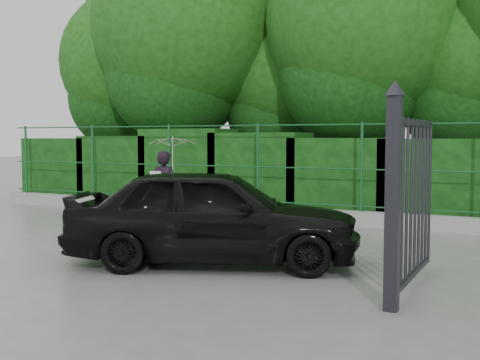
% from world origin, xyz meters
% --- Properties ---
extents(ground, '(80.00, 80.00, 0.00)m').
position_xyz_m(ground, '(0.00, 0.00, 0.00)').
color(ground, gray).
extents(kerb, '(14.00, 0.25, 0.30)m').
position_xyz_m(kerb, '(0.00, 4.50, 0.15)').
color(kerb, '#9E9E99').
rests_on(kerb, ground).
extents(fence, '(14.13, 0.06, 1.80)m').
position_xyz_m(fence, '(0.22, 4.50, 1.20)').
color(fence, '#155125').
rests_on(fence, kerb).
extents(hedge, '(14.20, 1.20, 2.00)m').
position_xyz_m(hedge, '(0.02, 5.50, 0.93)').
color(hedge, black).
rests_on(hedge, ground).
extents(trees, '(17.10, 6.15, 8.08)m').
position_xyz_m(trees, '(1.14, 7.74, 4.62)').
color(trees, black).
rests_on(trees, ground).
extents(gate, '(0.22, 2.33, 2.36)m').
position_xyz_m(gate, '(4.60, -0.72, 1.19)').
color(gate, '#222228').
rests_on(gate, ground).
extents(woman, '(0.94, 0.95, 1.82)m').
position_xyz_m(woman, '(-0.46, 2.35, 1.21)').
color(woman, black).
rests_on(woman, ground).
extents(car, '(4.39, 3.03, 1.39)m').
position_xyz_m(car, '(1.84, -0.02, 0.69)').
color(car, black).
rests_on(car, ground).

